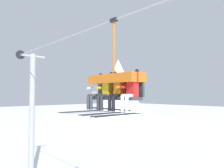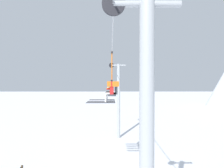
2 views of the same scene
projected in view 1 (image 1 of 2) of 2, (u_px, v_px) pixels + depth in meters
name	position (u px, v px, depth m)	size (l,w,h in m)	color
mountain_peak_west	(118.00, 89.00, 51.59)	(13.49, 13.49, 14.02)	white
lift_tower_near	(32.00, 114.00, 14.11)	(0.36, 1.88, 8.48)	#9EA3A8
lift_cable	(96.00, 27.00, 8.04)	(17.49, 0.05, 0.05)	#9EA3A8
chairlift_chair	(115.00, 83.00, 7.28)	(2.12, 0.74, 3.04)	#33383D
skier_white	(95.00, 91.00, 7.75)	(0.48, 1.70, 1.34)	silver
skier_yellow	(105.00, 91.00, 7.33)	(0.48, 1.70, 1.34)	yellow
skier_orange	(117.00, 91.00, 6.92)	(0.48, 1.70, 1.34)	orange
skier_red	(130.00, 91.00, 6.49)	(0.48, 1.70, 1.34)	red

